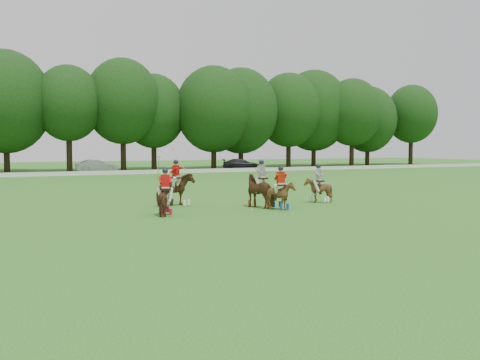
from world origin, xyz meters
name	(u,v)px	position (x,y,z in m)	size (l,w,h in m)	color
ground	(240,221)	(0.00, 0.00, 0.00)	(180.00, 180.00, 0.00)	#2B621C
tree_line	(71,104)	(0.26, 48.05, 8.23)	(117.98, 14.32, 14.75)	black
boundary_rail	(84,173)	(0.00, 38.00, 0.22)	(120.00, 0.10, 0.44)	white
car_mid	(97,166)	(2.17, 42.50, 0.77)	(1.62, 4.65, 1.53)	gray
car_right	(241,164)	(20.60, 42.50, 0.71)	(2.00, 4.91, 1.43)	black
polo_red_a	(165,199)	(-2.22, 3.02, 0.74)	(1.05, 1.73, 2.65)	#432912
polo_red_b	(176,189)	(-0.58, 6.39, 0.86)	(2.20, 2.18, 2.92)	#432912
polo_red_c	(281,194)	(3.46, 2.66, 0.75)	(1.31, 1.43, 2.13)	#432912
polo_stripe_a	(261,190)	(3.09, 3.94, 0.87)	(1.57, 2.20, 2.39)	#432912
polo_stripe_b	(318,189)	(6.94, 4.61, 0.74)	(1.56, 1.62, 2.10)	#432912
polo_ball	(252,210)	(2.03, 2.91, 0.04)	(0.09, 0.09, 0.09)	white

